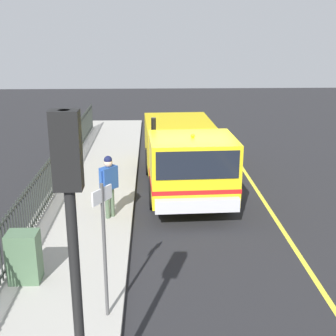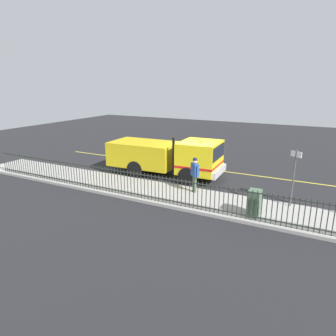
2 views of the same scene
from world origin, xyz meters
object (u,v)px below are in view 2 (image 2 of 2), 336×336
work_truck (170,155)px  worker_standing (195,171)px  street_sign (294,171)px  traffic_cone (134,156)px  utility_cabinet (254,203)px

work_truck → worker_standing: size_ratio=3.94×
worker_standing → street_sign: 4.36m
traffic_cone → worker_standing: bearing=56.0°
work_truck → worker_standing: (2.17, 2.39, -0.07)m
utility_cabinet → street_sign: street_sign is taller
traffic_cone → street_sign: bearing=69.7°
street_sign → work_truck: bearing=-105.4°
traffic_cone → utility_cabinet: bearing=58.9°
street_sign → worker_standing: bearing=-85.7°
work_truck → utility_cabinet: (3.59, 5.51, -0.59)m
work_truck → worker_standing: 3.23m
work_truck → worker_standing: work_truck is taller
worker_standing → utility_cabinet: bearing=-162.0°
street_sign → utility_cabinet: bearing=-34.6°
worker_standing → utility_cabinet: worker_standing is taller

